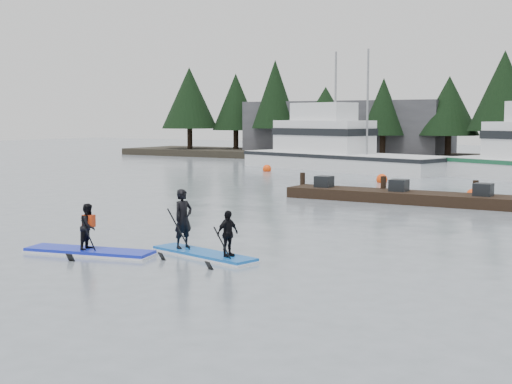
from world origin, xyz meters
The scene contains 11 objects.
ground centered at (0.00, 0.00, 0.00)m, with size 160.00×160.00×0.00m, color slate.
far_shore centered at (0.00, 42.00, 0.30)m, with size 70.00×8.00×0.60m, color #2D281E.
treeline centered at (0.00, 42.00, 0.00)m, with size 60.00×4.00×8.00m, color black, non-canonical shape.
waterfront_building centered at (-14.00, 44.00, 2.50)m, with size 18.00×6.00×5.00m, color #4C4C51.
fishing_boat_large centered at (-8.56, 30.71, 0.66)m, with size 16.05×8.31×8.97m.
floating_dock centered at (3.77, 14.69, 0.23)m, with size 13.82×1.84×0.46m, color black.
buoy_b centered at (-2.25, 22.92, 0.00)m, with size 0.62×0.62×0.62m, color #FA430C.
buoy_d centered at (3.97, 18.04, 0.00)m, with size 0.50×0.50×0.50m, color #FA430C.
buoy_a centered at (-11.84, 26.65, 0.00)m, with size 0.58×0.58×0.58m, color #FA430C.
paddleboard_solo centered at (-1.04, -0.65, 0.38)m, with size 3.58×1.62×1.80m.
paddleboard_duo centered at (1.62, 0.68, 0.56)m, with size 3.34×1.60×2.19m.
Camera 1 is at (12.33, -14.04, 3.56)m, focal length 50.00 mm.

